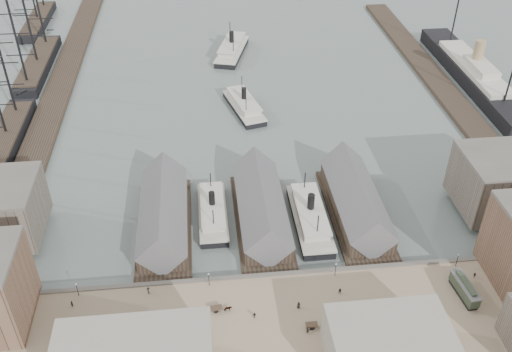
{
  "coord_description": "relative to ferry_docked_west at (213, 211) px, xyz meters",
  "views": [
    {
      "loc": [
        -14.07,
        -101.12,
        100.87
      ],
      "look_at": [
        0.0,
        30.0,
        6.0
      ],
      "focal_mm": 40.0,
      "sensor_mm": 36.0,
      "label": 1
    }
  ],
  "objects": [
    {
      "name": "street_bldg_center",
      "position": [
        33.0,
        -52.24,
        4.88
      ],
      "size": [
        24.0,
        16.0,
        10.0
      ],
      "primitive_type": "cube",
      "color": "gray",
      "rests_on": "quay"
    },
    {
      "name": "pedestrian_4",
      "position": [
        17.68,
        -36.25,
        0.77
      ],
      "size": [
        0.98,
        0.74,
        1.79
      ],
      "primitive_type": "imported",
      "rotation": [
        0.0,
        0.0,
        0.22
      ],
      "color": "black",
      "rests_on": "quay"
    },
    {
      "name": "pedestrian_1",
      "position": [
        -26.26,
        -37.15,
        0.76
      ],
      "size": [
        0.88,
        1.01,
        1.77
      ],
      "primitive_type": "imported",
      "rotation": [
        0.0,
        0.0,
        5.0
      ],
      "color": "black",
      "rests_on": "quay"
    },
    {
      "name": "pedestrian_5",
      "position": [
        18.38,
        -43.35,
        0.77
      ],
      "size": [
        0.81,
        0.77,
        1.79
      ],
      "primitive_type": "imported",
      "rotation": [
        0.0,
        0.0,
        2.5
      ],
      "color": "black",
      "rests_on": "quay"
    },
    {
      "name": "pedestrian_3",
      "position": [
        -4.64,
        -40.68,
        0.66
      ],
      "size": [
        0.73,
        0.99,
        1.56
      ],
      "primitive_type": "imported",
      "rotation": [
        0.0,
        0.0,
        4.28
      ],
      "color": "black",
      "rests_on": "quay"
    },
    {
      "name": "sailing_ship_near",
      "position": [
        -65.4,
        38.98,
        0.55
      ],
      "size": [
        8.87,
        61.08,
        36.45
      ],
      "color": "black",
      "rests_on": "ground"
    },
    {
      "name": "pedestrian_11",
      "position": [
        7.53,
        -38.0,
        0.68
      ],
      "size": [
        0.99,
        0.51,
        1.61
      ],
      "primitive_type": "imported",
      "rotation": [
        0.0,
        0.0,
        3.02
      ],
      "color": "black",
      "rests_on": "quay"
    },
    {
      "name": "ocean_steamer",
      "position": [
        105.0,
        71.71,
        1.57
      ],
      "size": [
        11.75,
        85.86,
        17.17
      ],
      "color": "black",
      "rests_on": "ground"
    },
    {
      "name": "ferry_shed_west",
      "position": [
        -13.0,
        -3.36,
        2.52
      ],
      "size": [
        14.0,
        42.0,
        12.6
      ],
      "color": "#2D231C",
      "rests_on": "ground"
    },
    {
      "name": "horse_cart_left",
      "position": [
        -16.66,
        -35.87,
        0.69
      ],
      "size": [
        4.34,
        4.19,
        1.62
      ],
      "rotation": [
        0.0,
        0.0,
        0.82
      ],
      "color": "black",
      "rests_on": "quay"
    },
    {
      "name": "lamp_post_far_w",
      "position": [
        -32.0,
        -27.24,
        2.59
      ],
      "size": [
        0.44,
        0.44,
        3.92
      ],
      "color": "black",
      "rests_on": "quay"
    },
    {
      "name": "ferry_open_mid",
      "position": [
        13.18,
        108.62,
        0.44
      ],
      "size": [
        17.3,
        31.95,
        10.93
      ],
      "rotation": [
        0.0,
        0.0,
        -0.28
      ],
      "color": "black",
      "rests_on": "ground"
    },
    {
      "name": "ferry_docked_east",
      "position": [
        26.0,
        -5.43,
        0.3
      ],
      "size": [
        8.67,
        28.92,
        10.33
      ],
      "color": "black",
      "rests_on": "ground"
    },
    {
      "name": "ferry_shed_center",
      "position": [
        13.0,
        -3.36,
        2.52
      ],
      "size": [
        14.0,
        42.0,
        12.6
      ],
      "color": "#2D231C",
      "rests_on": "ground"
    },
    {
      "name": "sailing_ship_far",
      "position": [
        -76.69,
        153.01,
        0.42
      ],
      "size": [
        8.57,
        47.61,
        35.23
      ],
      "color": "black",
      "rests_on": "ground"
    },
    {
      "name": "tram",
      "position": [
        55.94,
        -36.53,
        1.74
      ],
      "size": [
        3.65,
        10.46,
        3.64
      ],
      "rotation": [
        0.0,
        0.0,
        0.1
      ],
      "color": "black",
      "rests_on": "quay"
    },
    {
      "name": "east_wharf",
      "position": [
        91.0,
        69.76,
        -1.32
      ],
      "size": [
        10.0,
        180.0,
        1.6
      ],
      "primitive_type": "cube",
      "color": "#2D231C",
      "rests_on": "ground"
    },
    {
      "name": "sailing_ship_mid",
      "position": [
        -66.58,
        102.23,
        0.61
      ],
      "size": [
        9.28,
        53.63,
        38.16
      ],
      "color": "black",
      "rests_on": "ground"
    },
    {
      "name": "lamp_post_near_e",
      "position": [
        28.0,
        -27.24,
        2.59
      ],
      "size": [
        0.44,
        0.44,
        3.92
      ],
      "color": "black",
      "rests_on": "quay"
    },
    {
      "name": "pedestrian_7",
      "position": [
        42.13,
        -46.02,
        0.68
      ],
      "size": [
        0.88,
        1.17,
        1.61
      ],
      "primitive_type": "imported",
      "rotation": [
        0.0,
        0.0,
        1.87
      ],
      "color": "black",
      "rests_on": "quay"
    },
    {
      "name": "quay",
      "position": [
        13.0,
        -40.24,
        -1.12
      ],
      "size": [
        180.0,
        30.0,
        2.0
      ],
      "primitive_type": "cube",
      "color": "gray",
      "rests_on": "ground"
    },
    {
      "name": "warehouse_east_back",
      "position": [
        81.0,
        -5.24,
        7.38
      ],
      "size": [
        28.0,
        20.0,
        15.0
      ],
      "primitive_type": "cube",
      "color": "#60564C",
      "rests_on": "east_land"
    },
    {
      "name": "horse_cart_right",
      "position": [
        21.38,
        -42.05,
        0.65
      ],
      "size": [
        4.54,
        1.51,
        1.49
      ],
      "rotation": [
        0.0,
        0.0,
        1.57
      ],
      "color": "black",
      "rests_on": "quay"
    },
    {
      "name": "lamp_post_far_e",
      "position": [
        58.0,
        -27.24,
        2.59
      ],
      "size": [
        0.44,
        0.44,
        3.92
      ],
      "color": "black",
      "rests_on": "quay"
    },
    {
      "name": "lamp_post_near_w",
      "position": [
        -2.0,
        -27.24,
        2.59
      ],
      "size": [
        0.44,
        0.44,
        3.92
      ],
      "color": "black",
      "rests_on": "quay"
    },
    {
      "name": "pedestrian_8",
      "position": [
        60.84,
        -31.42,
        0.66
      ],
      "size": [
        0.84,
        0.96,
        1.56
      ],
      "primitive_type": "imported",
      "rotation": [
        0.0,
        0.0,
        5.34
      ],
      "color": "black",
      "rests_on": "quay"
    },
    {
      "name": "ground",
      "position": [
        13.0,
        -20.24,
        -2.12
      ],
      "size": [
        900.0,
        900.0,
        0.0
      ],
      "primitive_type": "plane",
      "color": "#576561",
      "rests_on": "ground"
    },
    {
      "name": "pedestrian_6",
      "position": [
        27.85,
        -33.07,
        0.69
      ],
      "size": [
        0.99,
        0.96,
        1.62
      ],
      "primitive_type": "imported",
      "rotation": [
        0.0,
        0.0,
        5.66
      ],
      "color": "black",
      "rests_on": "quay"
    },
    {
      "name": "pedestrian_0",
      "position": [
        -32.93,
        -30.48,
        0.75
      ],
      "size": [
        0.78,
        0.72,
        1.74
      ],
      "primitive_type": "imported",
      "rotation": [
        0.0,
        0.0,
        5.76
      ],
      "color": "black",
      "rests_on": "quay"
    },
    {
      "name": "west_wharf",
      "position": [
        -55.0,
        79.76,
        -1.32
      ],
      "size": [
        10.0,
        220.0,
        1.6
      ],
      "primitive_type": "cube",
      "color": "#2D231C",
      "rests_on": "ground"
    },
    {
      "name": "ferry_docked_west",
      "position": [
        0.0,
        0.0,
        0.0
      ],
      "size": [
        7.61,
        25.36,
        9.06
      ],
      "color": "black",
      "rests_on": "ground"
    },
    {
      "name": "pedestrian_2",
      "position": [
        -16.0,
        -28.24,
        0.77
      ],
      "size": [
        1.0,
        1.31,
        1.78
      ],
      "primitive_type": "imported",
      "rotation": [
        0.0,
        0.0,
        1.91
      ],
      "color": "black",
      "rests_on": "quay"
    },
    {
      "name": "horse_cart_center",
      "position": [
        0.86,
        -35.35,
        0.64
      ],
      "size": [
        4.86,
        1.85,
        1.43
      ],
      "rotation": [
        0.0,
        0.0,
        1.71
      ],
      "color": "black",
      "rests_on": "quay"
    },
    {
      "name": "seawall",
      "position": [
        13.0,
        -25.44,
        -0.97
      ],
      "size": [
        180.0,
        1.2,
        2.3
      ],
      "primitive_type": "cube",
      "color": "#59544C",
      "rests_on": "ground"
    },
    {
      "name": "ferry_shed_east",
      "position": [
        39.0,
        -3.36,
        2.52
      ],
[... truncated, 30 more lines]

